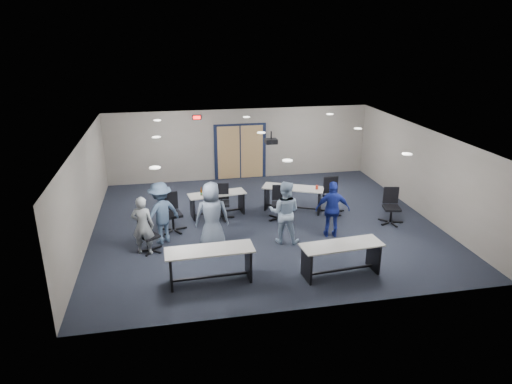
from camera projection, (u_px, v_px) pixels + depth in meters
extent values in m
plane|color=black|center=(264.00, 223.00, 13.73)|extent=(10.00, 10.00, 0.00)
cube|color=gray|center=(240.00, 144.00, 17.42)|extent=(10.00, 0.04, 2.70)
cube|color=gray|center=(311.00, 251.00, 9.12)|extent=(10.00, 0.04, 2.70)
cube|color=gray|center=(85.00, 192.00, 12.37)|extent=(0.04, 9.00, 2.70)
cube|color=gray|center=(422.00, 171.00, 14.17)|extent=(0.04, 9.00, 2.70)
cube|color=white|center=(265.00, 135.00, 12.81)|extent=(10.00, 9.00, 0.04)
cube|color=black|center=(240.00, 152.00, 17.50)|extent=(2.00, 0.06, 2.20)
cube|color=#AA834E|center=(229.00, 153.00, 17.40)|extent=(0.85, 0.04, 2.05)
cube|color=#AA834E|center=(252.00, 152.00, 17.56)|extent=(0.85, 0.04, 2.05)
cube|color=black|center=(197.00, 117.00, 16.72)|extent=(0.32, 0.05, 0.18)
cube|color=#FF0C0C|center=(197.00, 118.00, 16.69)|extent=(0.26, 0.02, 0.12)
cylinder|color=black|center=(271.00, 135.00, 13.37)|extent=(0.04, 0.04, 0.24)
cube|color=black|center=(271.00, 141.00, 13.43)|extent=(0.35, 0.30, 0.14)
cylinder|color=black|center=(272.00, 142.00, 13.29)|extent=(0.08, 0.03, 0.08)
cube|color=#AEACA4|center=(210.00, 250.00, 10.35)|extent=(2.04, 0.73, 0.03)
cube|color=black|center=(171.00, 270.00, 10.30)|extent=(0.07, 0.62, 0.79)
cube|color=black|center=(248.00, 262.00, 10.67)|extent=(0.07, 0.62, 0.79)
cube|color=black|center=(211.00, 277.00, 10.58)|extent=(1.80, 0.11, 0.04)
cube|color=#AEACA4|center=(342.00, 245.00, 10.65)|extent=(1.99, 0.80, 0.03)
cube|color=black|center=(307.00, 265.00, 10.57)|extent=(0.10, 0.60, 0.76)
cube|color=black|center=(373.00, 255.00, 11.01)|extent=(0.10, 0.60, 0.76)
cube|color=black|center=(340.00, 270.00, 10.88)|extent=(1.73, 0.19, 0.04)
cube|color=#AEACA4|center=(217.00, 194.00, 14.12)|extent=(1.84, 0.85, 0.03)
cube|color=black|center=(193.00, 208.00, 14.00)|extent=(0.13, 0.54, 0.69)
cube|color=black|center=(241.00, 202.00, 14.49)|extent=(0.13, 0.54, 0.69)
cube|color=black|center=(218.00, 212.00, 14.33)|extent=(1.57, 0.28, 0.04)
cube|color=#AEACA4|center=(293.00, 188.00, 14.48)|extent=(2.01, 1.39, 0.03)
cube|color=black|center=(267.00, 197.00, 14.80)|extent=(0.29, 0.56, 0.75)
cube|color=black|center=(320.00, 201.00, 14.42)|extent=(0.29, 0.56, 0.75)
cube|color=black|center=(293.00, 207.00, 14.70)|extent=(1.57, 0.77, 0.04)
cylinder|color=red|center=(317.00, 187.00, 14.28)|extent=(0.09, 0.09, 0.13)
imported|color=gray|center=(143.00, 226.00, 11.66)|extent=(0.65, 0.50, 1.58)
imported|color=slate|center=(212.00, 216.00, 11.93)|extent=(0.91, 0.61, 1.83)
imported|color=#AAC3E1|center=(285.00, 212.00, 12.28)|extent=(1.03, 0.93, 1.75)
imported|color=navy|center=(333.00, 209.00, 12.64)|extent=(1.01, 0.57, 1.61)
imported|color=#465F7F|center=(161.00, 213.00, 12.25)|extent=(1.28, 1.13, 1.72)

